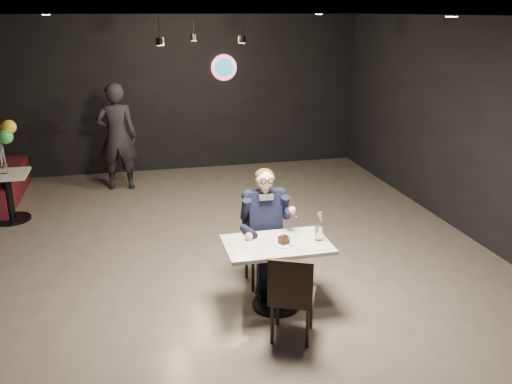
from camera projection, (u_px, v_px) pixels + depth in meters
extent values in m
plane|color=#6E655C|center=(227.00, 262.00, 6.92)|extent=(9.00, 9.00, 0.00)
cube|color=black|center=(199.00, 23.00, 7.85)|extent=(1.40, 1.20, 0.36)
cube|color=white|center=(276.00, 275.00, 5.78)|extent=(1.10, 0.70, 0.75)
cube|color=black|center=(264.00, 247.00, 6.26)|extent=(0.42, 0.46, 0.92)
cube|color=black|center=(293.00, 294.00, 5.22)|extent=(0.57, 0.59, 0.92)
cube|color=black|center=(264.00, 226.00, 6.18)|extent=(0.60, 0.80, 1.44)
cylinder|color=white|center=(284.00, 244.00, 5.62)|extent=(0.23, 0.23, 0.01)
cube|color=black|center=(284.00, 240.00, 5.61)|extent=(0.12, 0.11, 0.07)
ellipsoid|color=green|center=(291.00, 238.00, 5.55)|extent=(0.06, 0.04, 0.01)
cylinder|color=silver|center=(319.00, 232.00, 5.71)|extent=(0.08, 0.08, 0.17)
cone|color=tan|center=(321.00, 218.00, 5.67)|extent=(0.08, 0.08, 0.13)
cube|color=white|center=(8.00, 195.00, 8.19)|extent=(0.64, 0.64, 0.81)
cylinder|color=silver|center=(4.00, 168.00, 8.05)|extent=(0.10, 0.10, 0.15)
cube|color=yellow|center=(0.00, 143.00, 7.93)|extent=(0.38, 0.38, 0.63)
imported|color=black|center=(117.00, 137.00, 9.52)|extent=(0.73, 0.51, 1.90)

